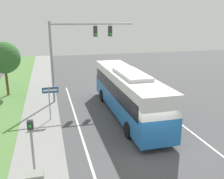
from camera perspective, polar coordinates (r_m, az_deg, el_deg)
name	(u,v)px	position (r m, az deg, el deg)	size (l,w,h in m)	color
ground_plane	(151,151)	(14.86, 9.00, -13.80)	(80.00, 80.00, 0.00)	#4C4C4F
sidewalk	(39,166)	(13.83, -16.38, -16.45)	(2.80, 80.00, 0.12)	gray
lane_divider_near	(89,160)	(13.95, -5.23, -15.76)	(0.14, 30.00, 0.01)	silver
lane_divider_far	(206,144)	(16.51, 20.79, -11.49)	(0.14, 30.00, 0.01)	silver
bus	(127,91)	(19.23, 3.53, -0.31)	(2.59, 12.33, 3.60)	#236BB7
signal_gantry	(76,45)	(22.08, -8.17, 10.04)	(7.32, 0.41, 7.12)	#939399
pedestrian_signal	(31,138)	(12.49, -17.94, -10.48)	(0.28, 0.34, 2.81)	#939399
street_sign	(50,97)	(18.61, -14.00, -1.76)	(1.16, 0.08, 2.62)	#939399
roadside_tree	(4,58)	(25.68, -23.43, 6.65)	(2.98, 2.98, 5.16)	brown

